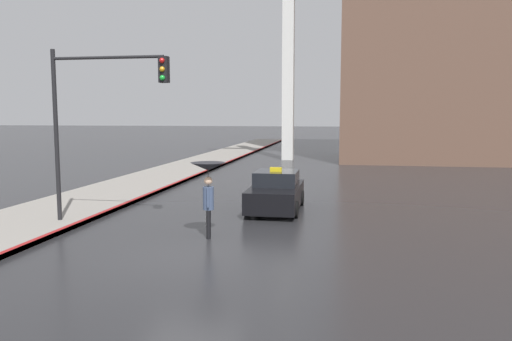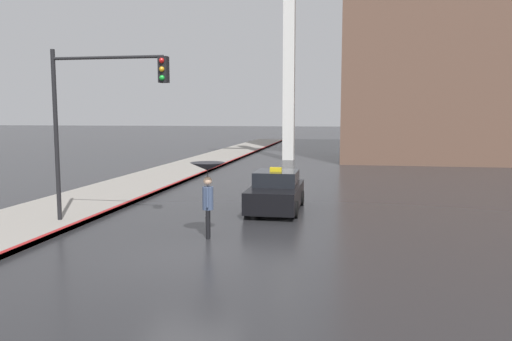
% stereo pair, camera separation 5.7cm
% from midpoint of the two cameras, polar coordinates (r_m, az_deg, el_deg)
% --- Properties ---
extents(ground_plane, '(300.00, 300.00, 0.00)m').
position_cam_midpoint_polar(ground_plane, '(12.92, -7.66, -9.88)').
color(ground_plane, '#262628').
extents(taxi, '(1.91, 4.06, 1.65)m').
position_cam_midpoint_polar(taxi, '(18.90, 2.38, -2.53)').
color(taxi, black).
rests_on(taxi, ground_plane).
extents(pedestrian_with_umbrella, '(1.03, 1.03, 2.23)m').
position_cam_midpoint_polar(pedestrian_with_umbrella, '(14.55, -5.44, -0.89)').
color(pedestrian_with_umbrella, black).
rests_on(pedestrian_with_umbrella, ground_plane).
extents(traffic_light, '(3.92, 0.38, 5.69)m').
position_cam_midpoint_polar(traffic_light, '(16.71, -17.38, 7.37)').
color(traffic_light, black).
rests_on(traffic_light, ground_plane).
extents(monument_cross, '(9.20, 0.90, 20.90)m').
position_cam_midpoint_polar(monument_cross, '(41.28, 3.89, 17.87)').
color(monument_cross, white).
rests_on(monument_cross, ground_plane).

